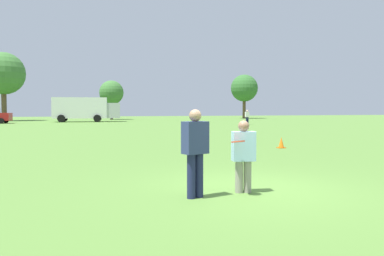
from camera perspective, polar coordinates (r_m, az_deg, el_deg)
ground_plane at (r=8.24m, az=8.67°, el=-9.14°), size 160.20×160.20×0.00m
player_thrower at (r=7.26m, az=0.48°, el=-3.05°), size 0.54×0.41×1.71m
player_defender at (r=7.81m, az=7.75°, el=-3.70°), size 0.49×0.33×1.48m
frisbee at (r=7.43m, az=6.95°, el=-2.04°), size 0.27×0.27×0.08m
traffic_cone at (r=17.00m, az=13.29°, el=-2.18°), size 0.32×0.32×0.48m
box_truck at (r=51.57m, az=-15.78°, el=2.85°), size 8.66×3.42×3.18m
bystander_sideline_watcher at (r=41.49m, az=8.31°, el=1.76°), size 0.45×0.27×1.60m
tree_west_maple at (r=60.29m, az=-26.53°, el=7.33°), size 5.98×5.98×9.71m
tree_center_elm at (r=61.50m, az=-12.03°, el=5.22°), size 3.81×3.81×6.19m
tree_east_birch at (r=67.96m, az=7.87°, el=5.94°), size 4.78×4.78×7.76m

